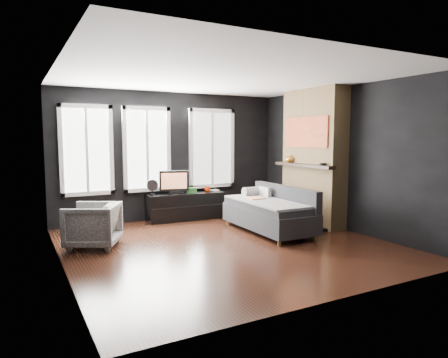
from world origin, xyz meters
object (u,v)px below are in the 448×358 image
monitor (174,181)px  mug (207,189)px  sofa (268,209)px  mantel_vase (290,158)px  media_console (185,206)px  armchair (93,223)px  book (211,186)px

monitor → mug: 0.80m
sofa → monitor: (-1.16, 1.79, 0.42)m
sofa → mantel_vase: size_ratio=11.29×
media_console → armchair: bearing=-145.9°
armchair → mantel_vase: size_ratio=4.45×
monitor → mug: size_ratio=4.80×
mug → mantel_vase: bearing=-40.8°
armchair → mantel_vase: bearing=119.6°
media_console → sofa: bearing=-61.5°
sofa → book: sofa is taller
sofa → media_console: size_ratio=1.20×
mug → book: 0.16m
armchair → sofa: bearing=108.6°
armchair → mug: armchair is taller
sofa → media_console: bearing=117.7°
armchair → book: 3.13m
armchair → media_console: 2.54m
armchair → book: bearing=143.8°
media_console → monitor: (-0.26, -0.03, 0.56)m
book → mantel_vase: mantel_vase is taller
armchair → monitor: (1.89, 1.31, 0.45)m
armchair → monitor: monitor is taller
mug → monitor: bearing=179.3°
sofa → mantel_vase: (0.95, 0.62, 0.89)m
armchair → media_console: armchair is taller
monitor → sofa: bearing=-41.4°
media_console → monitor: monitor is taller
monitor → media_console: bearing=21.2°
monitor → mug: monitor is taller
armchair → monitor: 2.35m
media_console → mug: size_ratio=12.80×
media_console → mantel_vase: size_ratio=9.42×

